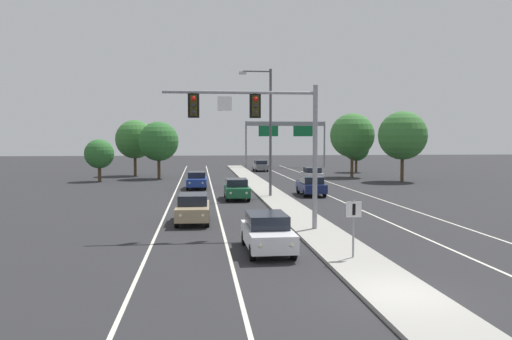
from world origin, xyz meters
TOP-DOWN VIEW (x-y plane):
  - ground_plane at (0.00, 0.00)m, footprint 260.00×260.00m
  - median_island at (0.00, 18.00)m, footprint 2.40×110.00m
  - lane_stripe_oncoming_center at (-4.70, 25.00)m, footprint 0.14×100.00m
  - lane_stripe_receding_center at (4.70, 25.00)m, footprint 0.14×100.00m
  - edge_stripe_left at (-8.00, 25.00)m, footprint 0.14×100.00m
  - edge_stripe_right at (8.00, 25.00)m, footprint 0.14×100.00m
  - overhead_signal_mast at (-2.55, 11.08)m, footprint 7.67×0.44m
  - median_sign_post at (-0.04, 4.61)m, footprint 0.60×0.10m
  - street_lamp_median at (-0.48, 26.39)m, footprint 2.58×0.28m
  - car_oncoming_white at (-3.09, 6.67)m, footprint 1.87×4.49m
  - car_oncoming_tan at (-6.24, 14.52)m, footprint 1.89×4.50m
  - car_oncoming_green at (-3.02, 25.43)m, footprint 1.85×4.48m
  - car_oncoming_blue at (-6.11, 34.40)m, footprint 1.92×4.51m
  - car_receding_navy at (3.30, 27.56)m, footprint 1.87×4.49m
  - car_receding_silver at (6.26, 40.76)m, footprint 1.92×4.51m
  - car_receding_grey at (2.87, 59.75)m, footprint 1.90×4.50m
  - highway_sign_gantry at (8.20, 69.86)m, footprint 13.28×0.42m
  - tree_far_right_b at (12.59, 47.09)m, footprint 5.36×5.36m
  - tree_far_left_b at (-13.91, 52.39)m, footprint 4.86×4.86m
  - tree_far_right_c at (16.20, 40.30)m, footprint 5.31×5.31m
  - tree_far_left_c at (-10.57, 47.19)m, footprint 4.61×4.61m
  - tree_far_right_a at (15.83, 55.93)m, footprint 3.55×3.55m
  - tree_far_left_a at (-16.72, 43.83)m, footprint 3.20×3.20m

SIDE VIEW (x-z plane):
  - ground_plane at x=0.00m, z-range 0.00..0.00m
  - lane_stripe_oncoming_center at x=-4.70m, z-range 0.00..0.01m
  - lane_stripe_receding_center at x=4.70m, z-range 0.00..0.01m
  - edge_stripe_left at x=-8.00m, z-range 0.00..0.01m
  - edge_stripe_right at x=8.00m, z-range 0.00..0.01m
  - median_island at x=0.00m, z-range 0.00..0.15m
  - car_oncoming_white at x=-3.09m, z-range 0.03..1.61m
  - car_oncoming_tan at x=-6.24m, z-range 0.03..1.61m
  - car_oncoming_green at x=-3.02m, z-range 0.03..1.61m
  - car_oncoming_blue at x=-6.11m, z-range 0.03..1.61m
  - car_receding_navy at x=3.30m, z-range 0.03..1.61m
  - car_receding_silver at x=6.26m, z-range 0.03..1.61m
  - car_receding_grey at x=2.87m, z-range 0.03..1.61m
  - median_sign_post at x=-0.04m, z-range 0.49..2.69m
  - tree_far_left_a at x=-16.72m, z-range 0.70..5.33m
  - tree_far_right_a at x=15.83m, z-range 0.78..5.91m
  - tree_far_left_c at x=-10.57m, z-range 1.02..7.70m
  - tree_far_left_b at x=-13.91m, z-range 1.08..8.10m
  - tree_far_right_c at x=16.20m, z-range 1.18..8.86m
  - tree_far_right_b at x=12.59m, z-range 1.19..8.94m
  - overhead_signal_mast at x=-2.55m, z-range 1.75..8.95m
  - street_lamp_median at x=-0.48m, z-range 0.79..10.79m
  - highway_sign_gantry at x=8.20m, z-range 2.41..9.91m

